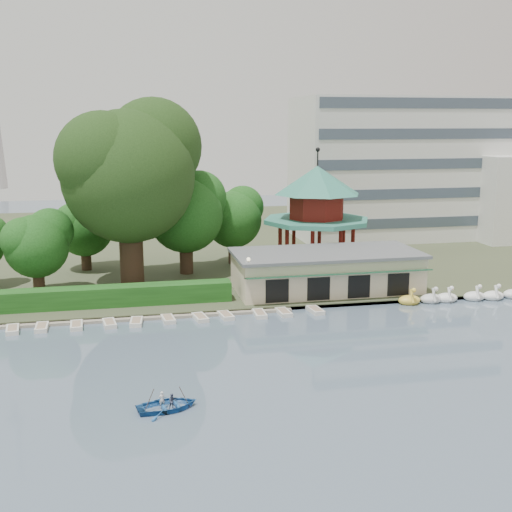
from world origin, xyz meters
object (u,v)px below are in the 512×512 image
object	(u,v)px
pavilion	(317,207)
big_tree	(130,167)
boathouse	(326,270)
rowboat_with_passengers	(167,401)
dock	(100,320)

from	to	relation	value
pavilion	big_tree	world-z (taller)	big_tree
boathouse	big_tree	distance (m)	22.27
big_tree	rowboat_with_passengers	distance (m)	32.22
boathouse	dock	bearing A→B (deg)	-167.76
big_tree	dock	bearing A→B (deg)	-106.11
dock	big_tree	size ratio (longest dim) A/B	1.78
dock	pavilion	world-z (taller)	pavilion
pavilion	rowboat_with_passengers	size ratio (longest dim) A/B	2.37
dock	rowboat_with_passengers	distance (m)	19.39
pavilion	big_tree	size ratio (longest dim) A/B	0.71
pavilion	big_tree	distance (m)	21.75
boathouse	pavilion	world-z (taller)	pavilion
boathouse	big_tree	size ratio (longest dim) A/B	0.97
boathouse	rowboat_with_passengers	bearing A→B (deg)	-126.56
pavilion	rowboat_with_passengers	distance (m)	39.54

